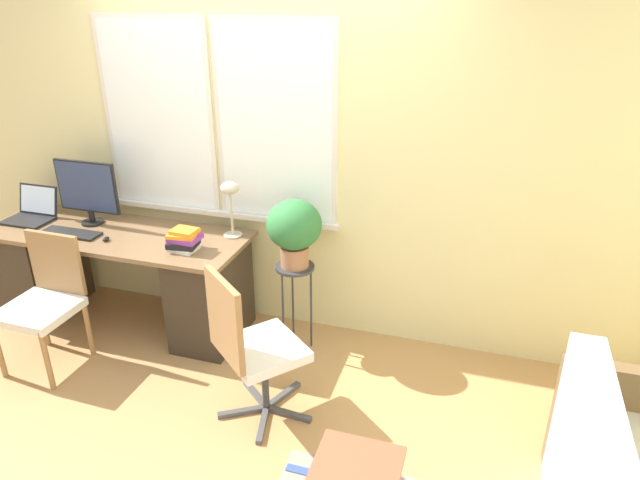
% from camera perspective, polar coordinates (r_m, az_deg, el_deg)
% --- Properties ---
extents(ground_plane, '(14.00, 14.00, 0.00)m').
position_cam_1_polar(ground_plane, '(3.96, -8.71, -12.83)').
color(ground_plane, tan).
extents(wall_back_with_window, '(9.00, 0.12, 2.70)m').
position_cam_1_polar(wall_back_with_window, '(4.00, -5.48, 9.46)').
color(wall_back_with_window, beige).
rests_on(wall_back_with_window, ground_plane).
extents(desk, '(1.94, 0.68, 0.74)m').
position_cam_1_polar(desk, '(4.49, -19.23, -3.31)').
color(desk, brown).
rests_on(desk, ground_plane).
extents(laptop, '(0.34, 0.29, 0.24)m').
position_cam_1_polar(laptop, '(4.82, -26.90, 2.43)').
color(laptop, black).
rests_on(laptop, desk).
extents(monitor, '(0.50, 0.16, 0.48)m').
position_cam_1_polar(monitor, '(4.49, -22.25, 4.65)').
color(monitor, black).
rests_on(monitor, desk).
extents(keyboard, '(0.44, 0.14, 0.02)m').
position_cam_1_polar(keyboard, '(4.43, -23.66, 0.63)').
color(keyboard, black).
rests_on(keyboard, desk).
extents(mouse, '(0.04, 0.06, 0.03)m').
position_cam_1_polar(mouse, '(4.22, -20.62, 0.10)').
color(mouse, black).
rests_on(mouse, desk).
extents(desk_lamp, '(0.13, 0.13, 0.40)m').
position_cam_1_polar(desk_lamp, '(3.97, -8.97, 4.46)').
color(desk_lamp, '#BCB299').
rests_on(desk_lamp, desk).
extents(book_stack, '(0.21, 0.20, 0.15)m').
position_cam_1_polar(book_stack, '(3.90, -13.46, 0.03)').
color(book_stack, white).
rests_on(book_stack, desk).
extents(desk_chair_wooden, '(0.45, 0.46, 0.89)m').
position_cam_1_polar(desk_chair_wooden, '(4.17, -25.84, -5.36)').
color(desk_chair_wooden, olive).
rests_on(desk_chair_wooden, ground_plane).
extents(office_chair_swivel, '(0.61, 0.61, 0.96)m').
position_cam_1_polar(office_chair_swivel, '(3.31, -6.93, -10.45)').
color(office_chair_swivel, '#47474C').
rests_on(office_chair_swivel, ground_plane).
extents(plant_stand, '(0.27, 0.27, 0.62)m').
position_cam_1_polar(plant_stand, '(3.90, -2.51, -3.54)').
color(plant_stand, '#333338').
rests_on(plant_stand, ground_plane).
extents(potted_plant, '(0.37, 0.37, 0.47)m').
position_cam_1_polar(potted_plant, '(3.75, -2.61, 1.20)').
color(potted_plant, '#9E6B4C').
rests_on(potted_plant, plant_stand).
extents(folding_stool, '(0.39, 0.34, 0.40)m').
position_cam_1_polar(folding_stool, '(2.79, 3.75, -21.93)').
color(folding_stool, '#B24C33').
rests_on(folding_stool, ground_plane).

